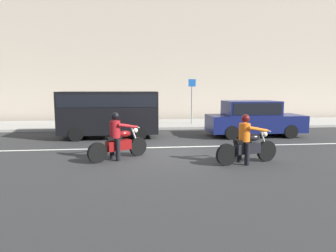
{
  "coord_description": "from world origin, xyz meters",
  "views": [
    {
      "loc": [
        -0.98,
        -10.44,
        2.31
      ],
      "look_at": [
        0.12,
        -0.63,
        1.05
      ],
      "focal_mm": 31.39,
      "sensor_mm": 36.0,
      "label": 1
    }
  ],
  "objects_px": {
    "parked_sedan_navy": "(253,118)",
    "parked_van_black": "(109,111)",
    "motorcycle_with_rider_orange_stripe": "(247,143)",
    "street_sign_post": "(192,97)",
    "motorcycle_with_rider_crimson": "(118,140)"
  },
  "relations": [
    {
      "from": "motorcycle_with_rider_orange_stripe",
      "to": "street_sign_post",
      "type": "height_order",
      "value": "street_sign_post"
    },
    {
      "from": "motorcycle_with_rider_orange_stripe",
      "to": "parked_van_black",
      "type": "xyz_separation_m",
      "value": [
        -4.64,
        5.4,
        0.63
      ]
    },
    {
      "from": "motorcycle_with_rider_orange_stripe",
      "to": "motorcycle_with_rider_crimson",
      "type": "distance_m",
      "value": 4.11
    },
    {
      "from": "parked_sedan_navy",
      "to": "street_sign_post",
      "type": "distance_m",
      "value": 4.75
    },
    {
      "from": "motorcycle_with_rider_crimson",
      "to": "parked_sedan_navy",
      "type": "distance_m",
      "value": 7.43
    },
    {
      "from": "motorcycle_with_rider_crimson",
      "to": "parked_van_black",
      "type": "relative_size",
      "value": 0.42
    },
    {
      "from": "motorcycle_with_rider_crimson",
      "to": "parked_sedan_navy",
      "type": "xyz_separation_m",
      "value": [
        6.25,
        4.02,
        0.25
      ]
    },
    {
      "from": "motorcycle_with_rider_orange_stripe",
      "to": "parked_sedan_navy",
      "type": "distance_m",
      "value": 5.5
    },
    {
      "from": "motorcycle_with_rider_crimson",
      "to": "parked_van_black",
      "type": "xyz_separation_m",
      "value": [
        -0.65,
        4.41,
        0.62
      ]
    },
    {
      "from": "motorcycle_with_rider_crimson",
      "to": "parked_sedan_navy",
      "type": "height_order",
      "value": "parked_sedan_navy"
    },
    {
      "from": "parked_sedan_navy",
      "to": "parked_van_black",
      "type": "xyz_separation_m",
      "value": [
        -6.89,
        0.39,
        0.38
      ]
    },
    {
      "from": "motorcycle_with_rider_orange_stripe",
      "to": "motorcycle_with_rider_crimson",
      "type": "bearing_deg",
      "value": 166.05
    },
    {
      "from": "parked_van_black",
      "to": "street_sign_post",
      "type": "distance_m",
      "value": 5.97
    },
    {
      "from": "motorcycle_with_rider_crimson",
      "to": "street_sign_post",
      "type": "distance_m",
      "value": 9.11
    },
    {
      "from": "parked_van_black",
      "to": "motorcycle_with_rider_orange_stripe",
      "type": "bearing_deg",
      "value": -49.35
    }
  ]
}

